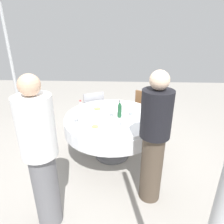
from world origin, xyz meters
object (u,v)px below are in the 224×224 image
(chair_near, at_px, (146,107))
(wine_glass_rear, at_px, (112,110))
(wine_glass_mid, at_px, (132,110))
(person_right, at_px, (154,138))
(dining_table, at_px, (112,124))
(wine_glass_near, at_px, (76,116))
(chair_west, at_px, (93,109))
(person_outer, at_px, (41,155))
(bottle_clear_outer, at_px, (123,120))
(bottle_dark_green_north, at_px, (120,110))
(plate_inner, at_px, (95,127))
(bottle_clear_right, at_px, (81,108))
(plate_east, at_px, (97,109))

(chair_near, bearing_deg, wine_glass_rear, -88.17)
(wine_glass_rear, bearing_deg, chair_near, -123.45)
(wine_glass_mid, xyz_separation_m, person_right, (-0.22, 0.88, 0.01))
(dining_table, height_order, wine_glass_near, wine_glass_near)
(chair_west, bearing_deg, wine_glass_mid, -75.68)
(wine_glass_near, xyz_separation_m, chair_near, (-1.15, -1.21, -0.32))
(chair_west, bearing_deg, person_right, -88.54)
(wine_glass_rear, relative_size, person_outer, 0.09)
(bottle_clear_outer, bearing_deg, bottle_dark_green_north, -80.83)
(person_right, bearing_deg, dining_table, -90.00)
(person_outer, xyz_separation_m, chair_near, (-1.27, -2.20, -0.35))
(person_outer, relative_size, chair_near, 1.91)
(bottle_clear_outer, height_order, person_outer, person_outer)
(plate_inner, bearing_deg, bottle_clear_right, -57.37)
(plate_inner, relative_size, person_outer, 0.13)
(bottle_dark_green_north, bearing_deg, chair_near, -118.46)
(bottle_clear_outer, xyz_separation_m, person_right, (-0.34, 0.46, -0.01))
(dining_table, distance_m, bottle_clear_outer, 0.52)
(person_outer, distance_m, chair_near, 2.56)
(dining_table, distance_m, chair_near, 1.13)
(wine_glass_rear, height_order, plate_east, wine_glass_rear)
(bottle_clear_right, relative_size, person_right, 0.15)
(wine_glass_mid, xyz_separation_m, plate_east, (0.56, -0.20, -0.08))
(person_outer, height_order, person_right, person_outer)
(wine_glass_mid, relative_size, plate_inner, 0.62)
(plate_east, relative_size, plate_inner, 1.21)
(bottle_clear_outer, distance_m, person_outer, 1.18)
(wine_glass_near, bearing_deg, chair_west, -93.87)
(dining_table, height_order, chair_west, chair_west)
(dining_table, bearing_deg, chair_west, -62.00)
(wine_glass_rear, bearing_deg, plate_east, -46.24)
(bottle_clear_outer, height_order, plate_inner, bottle_clear_outer)
(dining_table, bearing_deg, plate_east, -38.21)
(chair_west, bearing_deg, chair_near, -21.95)
(bottle_dark_green_north, height_order, plate_inner, bottle_dark_green_north)
(wine_glass_near, bearing_deg, plate_inner, 151.84)
(person_outer, bearing_deg, dining_table, -90.00)
(person_outer, distance_m, chair_west, 2.12)
(wine_glass_rear, distance_m, person_outer, 1.37)
(dining_table, distance_m, bottle_clear_right, 0.55)
(bottle_clear_outer, height_order, chair_near, bottle_clear_outer)
(wine_glass_mid, relative_size, chair_west, 0.15)
(wine_glass_rear, xyz_separation_m, person_right, (-0.52, 0.81, 0.00))
(plate_east, xyz_separation_m, plate_inner, (-0.05, 0.65, 0.00))
(person_right, xyz_separation_m, chair_near, (-0.13, -1.79, -0.33))
(wine_glass_mid, height_order, chair_west, same)
(wine_glass_mid, distance_m, wine_glass_near, 0.85)
(bottle_clear_outer, distance_m, chair_west, 1.40)
(bottle_clear_right, bearing_deg, chair_west, -93.67)
(bottle_dark_green_north, relative_size, chair_west, 0.31)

